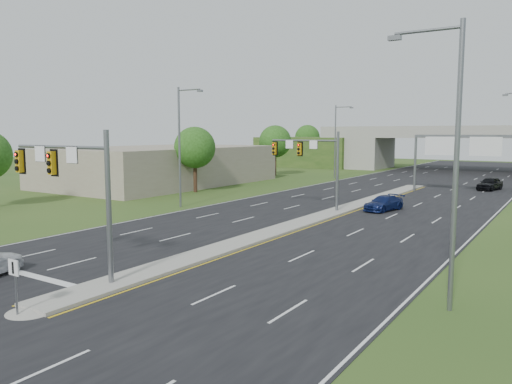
{
  "coord_description": "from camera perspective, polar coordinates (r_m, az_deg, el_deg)",
  "views": [
    {
      "loc": [
        17.31,
        -14.81,
        6.85
      ],
      "look_at": [
        -0.34,
        12.57,
        3.0
      ],
      "focal_mm": 35.0,
      "sensor_mm": 36.0,
      "label": 1
    }
  ],
  "objects": [
    {
      "name": "keep_right_sign",
      "position": [
        20.82,
        -25.87,
        -8.79
      ],
      "size": [
        0.6,
        0.13,
        2.2
      ],
      "color": "slate",
      "rests_on": "ground"
    },
    {
      "name": "signal_mast_far",
      "position": [
        44.34,
        6.59,
        3.95
      ],
      "size": [
        6.62,
        0.6,
        7.0
      ],
      "color": "slate",
      "rests_on": "ground"
    },
    {
      "name": "ground",
      "position": [
        23.78,
        -16.19,
        -10.27
      ],
      "size": [
        240.0,
        240.0,
        0.0
      ],
      "primitive_type": "plane",
      "color": "#2A491A",
      "rests_on": "ground"
    },
    {
      "name": "tree_l_near",
      "position": [
        58.33,
        -7.0,
        5.05
      ],
      "size": [
        4.8,
        4.8,
        7.6
      ],
      "color": "#382316",
      "rests_on": "ground"
    },
    {
      "name": "lightpole_l_far",
      "position": [
        76.22,
        9.18,
        6.1
      ],
      "size": [
        2.85,
        0.25,
        11.0
      ],
      "color": "slate",
      "rests_on": "ground"
    },
    {
      "name": "tree_l_mid",
      "position": [
        81.12,
        2.2,
        5.79
      ],
      "size": [
        5.2,
        5.2,
        8.12
      ],
      "color": "#382316",
      "rests_on": "ground"
    },
    {
      "name": "median",
      "position": [
        42.12,
        8.11,
        -2.55
      ],
      "size": [
        2.0,
        54.0,
        0.16
      ],
      "primitive_type": "cube",
      "color": "gray",
      "rests_on": "road"
    },
    {
      "name": "lightpole_l_mid",
      "position": [
        46.35,
        -8.56,
        5.75
      ],
      "size": [
        2.85,
        0.25,
        11.0
      ],
      "color": "slate",
      "rests_on": "ground"
    },
    {
      "name": "road",
      "position": [
        53.17,
        13.53,
        -0.84
      ],
      "size": [
        24.0,
        160.0,
        0.02
      ],
      "primitive_type": "cube",
      "color": "black",
      "rests_on": "ground"
    },
    {
      "name": "tree_back_b",
      "position": [
        116.39,
        12.08,
        5.94
      ],
      "size": [
        5.6,
        5.6,
        8.32
      ],
      "color": "#382316",
      "rests_on": "ground"
    },
    {
      "name": "lane_markings",
      "position": [
        47.74,
        10.42,
        -1.59
      ],
      "size": [
        23.72,
        160.0,
        0.01
      ],
      "color": "gold",
      "rests_on": "road"
    },
    {
      "name": "sign_gantry",
      "position": [
        60.69,
        22.79,
        4.7
      ],
      "size": [
        11.58,
        0.44,
        6.67
      ],
      "color": "slate",
      "rests_on": "ground"
    },
    {
      "name": "lightpole_r_near",
      "position": [
        20.22,
        21.4,
        4.16
      ],
      "size": [
        2.85,
        0.25,
        11.0
      ],
      "color": "slate",
      "rests_on": "ground"
    },
    {
      "name": "median_nose",
      "position": [
        21.49,
        -24.44,
        -12.19
      ],
      "size": [
        2.0,
        2.0,
        0.16
      ],
      "primitive_type": "cone",
      "color": "gray",
      "rests_on": "road"
    },
    {
      "name": "car_far_c",
      "position": [
        66.44,
        25.16,
        0.88
      ],
      "size": [
        2.78,
        4.89,
        1.57
      ],
      "primitive_type": "imported",
      "rotation": [
        0.0,
        0.0,
        -0.21
      ],
      "color": "black",
      "rests_on": "road"
    },
    {
      "name": "car_far_b",
      "position": [
        45.61,
        14.39,
        -1.24
      ],
      "size": [
        2.82,
        4.85,
        1.32
      ],
      "primitive_type": "imported",
      "rotation": [
        0.0,
        0.0,
        -0.23
      ],
      "color": "#0B1747",
      "rests_on": "road"
    },
    {
      "name": "signal_mast_near",
      "position": [
        24.59,
        -20.15,
        1.37
      ],
      "size": [
        6.62,
        0.6,
        7.0
      ],
      "color": "slate",
      "rests_on": "ground"
    },
    {
      "name": "tree_back_a",
      "position": [
        122.06,
        5.89,
        6.23
      ],
      "size": [
        6.0,
        6.0,
        8.85
      ],
      "color": "#382316",
      "rests_on": "ground"
    },
    {
      "name": "overpass",
      "position": [
        96.43,
        22.51,
        4.27
      ],
      "size": [
        80.0,
        14.0,
        8.1
      ],
      "color": "gray",
      "rests_on": "ground"
    },
    {
      "name": "commercial_building",
      "position": [
        68.83,
        -10.72,
        3.0
      ],
      "size": [
        18.0,
        30.0,
        5.0
      ],
      "primitive_type": "cube",
      "color": "gray",
      "rests_on": "ground"
    }
  ]
}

